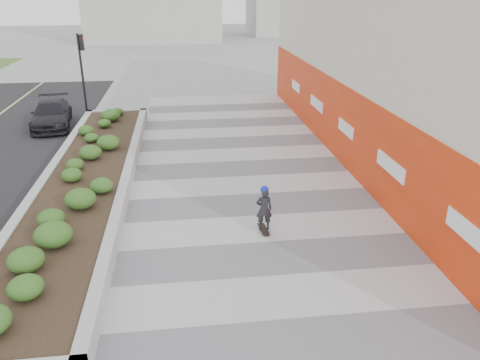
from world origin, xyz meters
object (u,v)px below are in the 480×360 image
object	(u,v)px
skateboarder	(264,209)
car_dark	(51,114)
planter	(87,177)
traffic_signal_near	(82,62)

from	to	relation	value
skateboarder	car_dark	size ratio (longest dim) A/B	0.33
planter	traffic_signal_near	size ratio (longest dim) A/B	4.29
planter	car_dark	distance (m)	8.66
planter	skateboarder	bearing A→B (deg)	-34.50
planter	traffic_signal_near	bearing A→B (deg)	99.35
traffic_signal_near	skateboarder	size ratio (longest dim) A/B	2.99
planter	car_dark	xyz separation A→B (m)	(-3.04, 8.11, 0.21)
skateboarder	car_dark	world-z (taller)	skateboarder
traffic_signal_near	skateboarder	xyz separation A→B (m)	(7.22, -14.27, -2.05)
skateboarder	car_dark	bearing A→B (deg)	121.50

